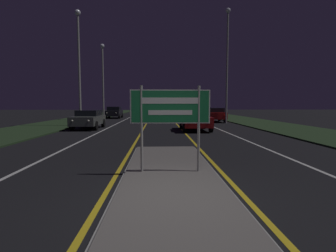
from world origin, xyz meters
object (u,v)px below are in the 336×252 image
object	(u,v)px
highway_sign	(170,111)
car_receding_3	(189,109)
streetlight_left_far	(103,74)
car_approaching_1	(114,112)
car_receding_1	(215,114)
streetlight_right_near	(227,56)
car_receding_0	(195,120)
streetlight_left_near	(79,56)
car_approaching_0	(89,119)
car_receding_2	(176,111)

from	to	relation	value
highway_sign	car_receding_3	world-z (taller)	highway_sign
streetlight_left_far	car_approaching_1	distance (m)	6.68
streetlight_left_far	car_receding_1	world-z (taller)	streetlight_left_far
streetlight_right_near	car_receding_1	size ratio (longest dim) A/B	2.65
car_receding_0	car_receding_3	size ratio (longest dim) A/B	1.01
streetlight_left_far	car_receding_3	distance (m)	25.73
streetlight_left_near	car_approaching_1	bearing A→B (deg)	87.28
streetlight_left_near	car_approaching_0	world-z (taller)	streetlight_left_near
car_receding_1	car_approaching_1	distance (m)	13.96
car_receding_0	car_receding_3	world-z (taller)	car_receding_3
streetlight_left_near	car_approaching_1	xyz separation A→B (m)	(0.61, 12.89, -4.93)
streetlight_left_far	car_receding_2	bearing A→B (deg)	51.13
streetlight_left_far	car_receding_3	world-z (taller)	streetlight_left_far
streetlight_left_far	car_approaching_1	xyz separation A→B (m)	(0.33, 5.03, -4.39)
streetlight_right_near	car_approaching_0	size ratio (longest dim) A/B	2.58
car_receding_2	car_receding_3	distance (m)	11.54
car_receding_0	highway_sign	bearing A→B (deg)	-101.30
car_approaching_1	car_receding_2	bearing A→B (deg)	35.25
streetlight_left_far	car_receding_0	size ratio (longest dim) A/B	2.04
streetlight_left_near	car_receding_0	xyz separation A→B (m)	(9.00, -3.54, -4.94)
car_receding_0	streetlight_right_near	bearing A→B (deg)	59.35
streetlight_right_near	car_receding_3	xyz separation A→B (m)	(-0.42, 26.97, -5.59)
streetlight_right_near	highway_sign	bearing A→B (deg)	-108.95
streetlight_right_near	car_receding_0	xyz separation A→B (m)	(-3.93, -6.64, -5.64)
car_receding_1	car_approaching_0	world-z (taller)	car_receding_1
streetlight_left_near	streetlight_left_far	world-z (taller)	streetlight_left_near
highway_sign	car_receding_3	bearing A→B (deg)	82.66
car_receding_3	car_approaching_0	xyz separation A→B (m)	(-11.36, -31.99, -0.07)
car_receding_1	car_receding_3	size ratio (longest dim) A/B	0.99
highway_sign	streetlight_left_near	distance (m)	16.97
car_receding_0	car_approaching_1	size ratio (longest dim) A/B	1.01
car_receding_3	car_approaching_1	bearing A→B (deg)	-124.71
streetlight_left_far	car_receding_3	bearing A→B (deg)	61.15
streetlight_left_far	car_receding_2	world-z (taller)	streetlight_left_far
streetlight_left_near	car_receding_0	size ratio (longest dim) A/B	2.26
streetlight_left_near	streetlight_right_near	distance (m)	13.32
car_receding_2	highway_sign	bearing A→B (deg)	-94.29
car_approaching_0	car_receding_1	bearing A→B (deg)	32.71
highway_sign	car_receding_0	xyz separation A→B (m)	(2.30, 11.52, -0.92)
car_receding_3	car_approaching_0	world-z (taller)	car_receding_3
car_receding_0	car_approaching_0	size ratio (longest dim) A/B	0.99
streetlight_left_near	car_receding_0	world-z (taller)	streetlight_left_near
car_receding_1	car_receding_0	bearing A→B (deg)	-110.50
streetlight_right_near	car_receding_1	world-z (taller)	streetlight_right_near
car_receding_3	car_approaching_0	size ratio (longest dim) A/B	0.98
car_receding_0	car_approaching_0	bearing A→B (deg)	168.28
car_approaching_1	car_receding_3	bearing A→B (deg)	55.29
streetlight_left_near	car_receding_1	size ratio (longest dim) A/B	2.31
streetlight_left_near	car_receding_2	size ratio (longest dim) A/B	2.18
highway_sign	car_receding_1	size ratio (longest dim) A/B	0.55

